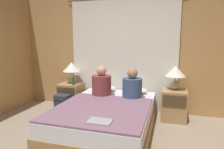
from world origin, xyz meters
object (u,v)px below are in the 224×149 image
Objects in this scene: person_left_in_bed at (102,84)px; backpack_on_floor at (63,104)px; laptop_on_bed at (100,121)px; bed at (107,117)px; lamp_left at (72,68)px; nightstand_right at (174,105)px; lamp_right at (175,73)px; person_right_in_bed at (132,86)px; pillow_right at (135,90)px; nightstand_left at (71,96)px; beer_bottle_on_left_stand at (73,81)px; pillow_left at (104,88)px.

person_left_in_bed reaches higher than backpack_on_floor.
laptop_on_bed is at bearing -43.82° from backpack_on_floor.
person_left_in_bed is (-0.25, 0.48, 0.45)m from bed.
nightstand_right is at bearing -1.72° from lamp_left.
person_right_in_bed is (-0.74, -0.38, -0.22)m from lamp_right.
pillow_right is 1.14× the size of backpack_on_floor.
bed is 4.60× the size of lamp_left.
lamp_left reaches higher than backpack_on_floor.
backpack_on_floor is (0.02, -0.40, -0.05)m from nightstand_left.
backpack_on_floor is at bearing -87.11° from lamp_left.
bed is 0.70m from person_left_in_bed.
beer_bottle_on_left_stand reaches higher than backpack_on_floor.
nightstand_left is 0.78m from pillow_left.
bed is 3.73× the size of person_right_in_bed.
pillow_right is at bearing -0.38° from lamp_left.
lamp_left is 1.48m from person_right_in_bed.
nightstand_right is 0.61m from lamp_right.
pillow_left is (-1.40, 0.06, 0.22)m from nightstand_right.
beer_bottle_on_left_stand is (-1.27, -0.17, 0.15)m from pillow_right.
lamp_left is (-1.08, 0.85, 0.67)m from bed.
lamp_left is (0.00, 0.06, 0.60)m from nightstand_left.
beer_bottle_on_left_stand reaches higher than nightstand_right.
pillow_left is at bearing 32.01° from backpack_on_floor.
backpack_on_floor is at bearing 136.18° from laptop_on_bed.
lamp_right is 0.78× the size of person_left_in_bed.
person_left_in_bed is 0.91m from backpack_on_floor.
pillow_left is at bearing 150.80° from person_right_in_bed.
lamp_right is at bearing 12.31° from backpack_on_floor.
nightstand_left reaches higher than laptop_on_bed.
nightstand_left is at bearing -177.74° from pillow_right.
lamp_left is (-2.15, 0.06, 0.60)m from nightstand_right.
backpack_on_floor is at bearing -111.04° from beer_bottle_on_left_stand.
beer_bottle_on_left_stand is (0.13, -0.18, -0.24)m from lamp_left.
beer_bottle_on_left_stand is at bearing 144.65° from bed.
bed is 4.60× the size of lamp_right.
nightstand_left and nightstand_right have the same top height.
backpack_on_floor is (-2.13, -0.40, -0.05)m from nightstand_right.
lamp_left is 1.00× the size of lamp_right.
nightstand_right is at bearing 59.84° from laptop_on_bed.
nightstand_left is at bearing 138.09° from beer_bottle_on_left_stand.
nightstand_left is 2.23m from lamp_right.
pillow_right is 0.88× the size of person_right_in_bed.
nightstand_left reaches higher than backpack_on_floor.
person_left_in_bed is (-0.58, -0.37, 0.17)m from pillow_right.
person_left_in_bed is at bearing -164.19° from lamp_right.
person_left_in_bed is 2.75× the size of beer_bottle_on_left_stand.
lamp_left is 0.78× the size of person_left_in_bed.
nightstand_left reaches higher than pillow_right.
pillow_left is at bearing -179.62° from lamp_right.
pillow_left is at bearing 106.76° from laptop_on_bed.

